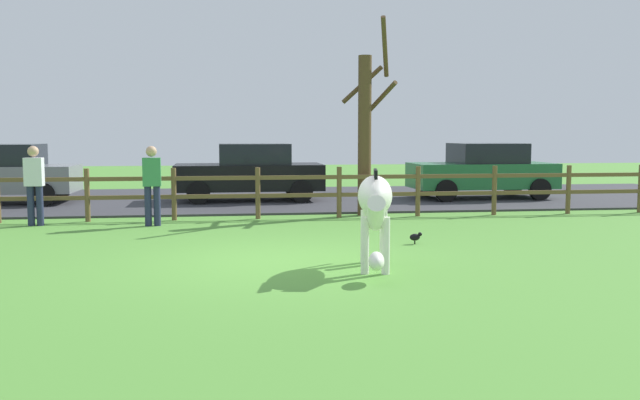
# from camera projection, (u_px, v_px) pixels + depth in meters

# --- Properties ---
(ground_plane) EXTENTS (60.00, 60.00, 0.00)m
(ground_plane) POSITION_uv_depth(u_px,v_px,m) (275.00, 261.00, 10.12)
(ground_plane) COLOR #549338
(parking_asphalt) EXTENTS (28.00, 7.40, 0.05)m
(parking_asphalt) POSITION_uv_depth(u_px,v_px,m) (253.00, 199.00, 19.29)
(parking_asphalt) COLOR #38383D
(parking_asphalt) RESTS_ON ground_plane
(paddock_fence) EXTENTS (22.03, 0.11, 1.14)m
(paddock_fence) POSITION_uv_depth(u_px,v_px,m) (258.00, 190.00, 14.98)
(paddock_fence) COLOR brown
(paddock_fence) RESTS_ON ground_plane
(bare_tree) EXTENTS (1.19, 1.34, 4.46)m
(bare_tree) POSITION_uv_depth(u_px,v_px,m) (366.00, 129.00, 15.53)
(bare_tree) COLOR #513A23
(bare_tree) RESTS_ON ground_plane
(zebra) EXTENTS (0.70, 1.92, 1.41)m
(zebra) POSITION_uv_depth(u_px,v_px,m) (375.00, 204.00, 9.40)
(zebra) COLOR white
(zebra) RESTS_ON ground_plane
(crow_on_grass) EXTENTS (0.21, 0.10, 0.20)m
(crow_on_grass) POSITION_uv_depth(u_px,v_px,m) (416.00, 237.00, 11.62)
(crow_on_grass) COLOR black
(crow_on_grass) RESTS_ON ground_plane
(parked_car_green) EXTENTS (4.05, 1.97, 1.56)m
(parked_car_green) POSITION_uv_depth(u_px,v_px,m) (483.00, 170.00, 19.22)
(parked_car_green) COLOR #236B38
(parked_car_green) RESTS_ON parking_asphalt
(parked_car_black) EXTENTS (4.03, 1.93, 1.56)m
(parked_car_black) POSITION_uv_depth(u_px,v_px,m) (250.00, 172.00, 18.55)
(parked_car_black) COLOR black
(parked_car_black) RESTS_ON parking_asphalt
(visitor_left_of_tree) EXTENTS (0.37, 0.24, 1.64)m
(visitor_left_of_tree) POSITION_uv_depth(u_px,v_px,m) (152.00, 182.00, 13.82)
(visitor_left_of_tree) COLOR #232847
(visitor_left_of_tree) RESTS_ON ground_plane
(visitor_right_of_tree) EXTENTS (0.36, 0.23, 1.64)m
(visitor_right_of_tree) POSITION_uv_depth(u_px,v_px,m) (34.00, 182.00, 13.85)
(visitor_right_of_tree) COLOR #232847
(visitor_right_of_tree) RESTS_ON ground_plane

